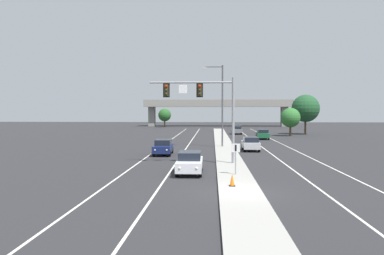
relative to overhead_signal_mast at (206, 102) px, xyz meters
name	(u,v)px	position (x,y,z in m)	size (l,w,h in m)	color
ground_plane	(240,193)	(2.07, -11.16, -5.33)	(260.00, 260.00, 0.00)	#28282B
median_island	(227,155)	(2.07, 6.84, -5.25)	(2.40, 110.00, 0.15)	#9E9B93
lane_stripe_oncoming_center	(186,148)	(-2.63, 13.84, -5.32)	(0.14, 100.00, 0.01)	silver
lane_stripe_receding_center	(264,149)	(6.77, 13.84, -5.32)	(0.14, 100.00, 0.01)	silver
edge_stripe_left	(159,148)	(-5.93, 13.84, -5.32)	(0.14, 100.00, 0.01)	silver
edge_stripe_right	(292,149)	(10.07, 13.84, -5.32)	(0.14, 100.00, 0.01)	silver
overhead_signal_mast	(206,102)	(0.00, 0.00, 0.00)	(7.17, 0.44, 7.20)	gray
median_sign_post	(236,154)	(2.15, -5.74, -3.74)	(0.60, 0.10, 2.20)	gray
street_lamp_median	(221,101)	(1.55, 15.11, 0.47)	(2.58, 0.28, 10.00)	#4C4C51
car_oncoming_white	(190,162)	(-1.11, -4.58, -4.51)	(1.85, 4.48, 1.58)	silver
car_oncoming_navy	(163,147)	(-4.55, 7.05, -4.51)	(1.90, 4.50, 1.58)	#141E4C
car_receding_silver	(251,143)	(4.91, 11.62, -4.51)	(1.84, 4.48, 1.58)	#B7B7BC
car_receding_green	(263,134)	(8.58, 29.40, -4.51)	(1.93, 4.51, 1.58)	#195633
car_receding_grey	(237,130)	(5.30, 42.41, -4.51)	(1.84, 4.48, 1.58)	slate
traffic_cone_median_nose	(232,180)	(1.69, -9.88, -4.82)	(0.36, 0.36, 0.74)	black
overpass_bridge	(218,106)	(2.07, 79.21, 0.46)	(42.40, 6.40, 7.65)	gray
tree_far_right_a	(306,108)	(18.35, 42.08, -0.35)	(5.26, 5.26, 7.62)	#4C3823
tree_far_left_a	(165,115)	(-12.54, 72.57, -2.01)	(3.52, 3.52, 5.09)	#4C3823
tree_far_right_b	(290,118)	(14.50, 37.05, -2.03)	(3.50, 3.50, 5.06)	#4C3823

